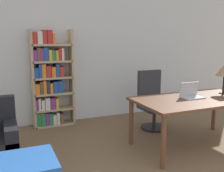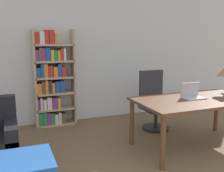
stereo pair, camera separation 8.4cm
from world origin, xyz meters
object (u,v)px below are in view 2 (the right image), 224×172
object	(u,v)px
office_chair	(154,102)
bookshelf	(51,80)
side_table_blue	(19,168)
laptop	(192,95)
desk	(196,104)

from	to	relation	value
office_chair	bookshelf	distance (m)	1.96
bookshelf	side_table_blue	bearing A→B (deg)	-105.55
side_table_blue	laptop	bearing A→B (deg)	16.51
side_table_blue	bookshelf	bearing A→B (deg)	74.45
laptop	bookshelf	size ratio (longest dim) A/B	0.18
laptop	office_chair	size ratio (longest dim) A/B	0.31
office_chair	bookshelf	world-z (taller)	bookshelf
laptop	side_table_blue	xyz separation A→B (m)	(-2.54, -0.75, -0.34)
desk	bookshelf	size ratio (longest dim) A/B	1.00
desk	office_chair	size ratio (longest dim) A/B	1.70
desk	laptop	world-z (taller)	laptop
desk	laptop	bearing A→B (deg)	103.41
desk	bookshelf	bearing A→B (deg)	135.09
desk	side_table_blue	size ratio (longest dim) A/B	2.94
office_chair	side_table_blue	world-z (taller)	office_chair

